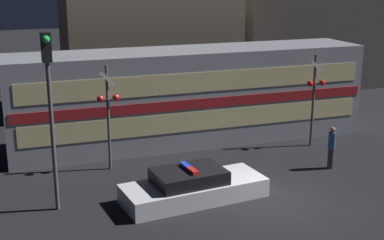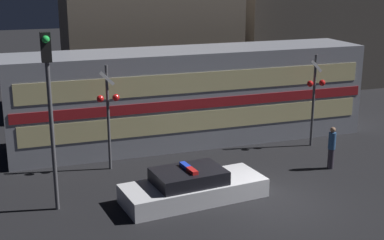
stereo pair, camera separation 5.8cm
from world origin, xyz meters
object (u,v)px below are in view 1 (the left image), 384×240
at_px(crossing_signal_near, 314,92).
at_px(traffic_light_corner, 49,92).
at_px(pedestrian, 332,147).
at_px(train, 190,96).
at_px(police_car, 193,187).

height_order(crossing_signal_near, traffic_light_corner, traffic_light_corner).
height_order(pedestrian, crossing_signal_near, crossing_signal_near).
distance_m(train, pedestrian, 6.68).
bearing_deg(crossing_signal_near, train, 152.20).
xyz_separation_m(pedestrian, traffic_light_corner, (-10.49, -0.28, 3.06)).
bearing_deg(traffic_light_corner, pedestrian, 1.52).
height_order(train, police_car, train).
height_order(train, traffic_light_corner, traffic_light_corner).
bearing_deg(traffic_light_corner, crossing_signal_near, 14.74).
distance_m(crossing_signal_near, traffic_light_corner, 11.78).
bearing_deg(train, traffic_light_corner, -139.77).
relative_size(train, crossing_signal_near, 3.91).
bearing_deg(train, police_car, -108.61).
bearing_deg(crossing_signal_near, pedestrian, -106.61).
bearing_deg(pedestrian, traffic_light_corner, -178.48).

